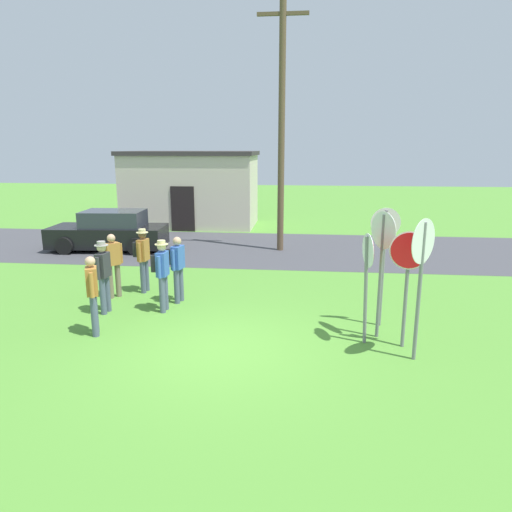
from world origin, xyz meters
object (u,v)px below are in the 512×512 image
stop_sign_rear_left (408,269)px  person_on_left (112,261)px  stop_sign_far_back (367,271)px  person_holding_notes (93,291)px  utility_pole (282,125)px  person_near_signs (177,265)px  stop_sign_nearest (421,264)px  parked_car_on_street (110,232)px  person_with_sunhat (143,256)px  stop_sign_tallest (382,253)px  person_in_teal (103,273)px  person_in_blue (162,270)px  stop_sign_rear_right (384,249)px

stop_sign_rear_left → person_on_left: (-6.91, 2.33, -0.59)m
stop_sign_far_back → person_holding_notes: bearing=-178.4°
utility_pole → person_holding_notes: 9.95m
utility_pole → person_near_signs: 7.67m
stop_sign_nearest → person_on_left: 7.64m
stop_sign_rear_left → stop_sign_far_back: size_ratio=1.03×
stop_sign_rear_left → person_near_signs: stop_sign_rear_left is taller
parked_car_on_street → person_with_sunhat: bearing=-58.3°
stop_sign_far_back → person_holding_notes: stop_sign_far_back is taller
stop_sign_tallest → stop_sign_nearest: size_ratio=0.99×
parked_car_on_street → stop_sign_far_back: 11.69m
stop_sign_far_back → person_in_teal: size_ratio=1.29×
stop_sign_rear_left → person_on_left: bearing=161.3°
person_in_teal → stop_sign_tallest: bearing=-7.2°
person_on_left → person_near_signs: size_ratio=1.00×
person_in_teal → person_in_blue: (1.33, 0.26, 0.03)m
stop_sign_far_back → parked_car_on_street: bearing=137.8°
person_in_teal → stop_sign_rear_left: bearing=-10.2°
stop_sign_tallest → stop_sign_nearest: (0.52, -1.00, 0.03)m
stop_sign_tallest → person_in_teal: bearing=172.8°
person_in_teal → person_with_sunhat: 1.72m
person_near_signs → utility_pole: bearing=70.4°
person_holding_notes → stop_sign_rear_right: bearing=10.8°
person_with_sunhat → stop_sign_tallest: bearing=-22.9°
person_with_sunhat → person_near_signs: person_with_sunhat is taller
person_in_teal → stop_sign_far_back: bearing=-10.8°
stop_sign_rear_left → person_with_sunhat: size_ratio=1.33×
person_near_signs → person_on_left: bearing=173.7°
parked_car_on_street → person_holding_notes: size_ratio=2.61×
stop_sign_nearest → person_with_sunhat: (-6.38, 3.47, -0.82)m
stop_sign_rear_right → person_on_left: size_ratio=1.55×
utility_pole → stop_sign_rear_left: 9.47m
stop_sign_tallest → person_in_teal: (-6.21, 0.79, -0.81)m
person_on_left → person_in_blue: size_ratio=0.97×
stop_sign_rear_right → person_on_left: 6.79m
parked_car_on_street → stop_sign_rear_right: stop_sign_rear_right is taller
stop_sign_rear_left → person_on_left: size_ratio=1.37×
stop_sign_rear_right → parked_car_on_street: bearing=143.1°
person_on_left → person_with_sunhat: person_with_sunhat is taller
parked_car_on_street → person_in_blue: (4.07, -6.45, 0.32)m
parked_car_on_street → stop_sign_rear_left: stop_sign_rear_left is taller
person_with_sunhat → person_in_blue: bearing=-55.8°
utility_pole → stop_sign_far_back: size_ratio=3.97×
stop_sign_rear_right → person_on_left: bearing=169.1°
person_with_sunhat → person_holding_notes: person_with_sunhat is taller
person_in_teal → person_near_signs: (1.51, 0.95, -0.00)m
stop_sign_rear_left → person_in_blue: (-5.32, 1.45, -0.56)m
person_on_left → person_with_sunhat: size_ratio=0.97×
stop_sign_rear_right → person_near_signs: stop_sign_rear_right is taller
parked_car_on_street → stop_sign_tallest: size_ratio=1.68×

